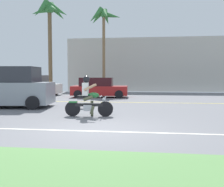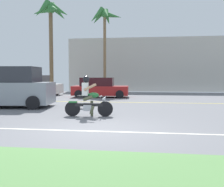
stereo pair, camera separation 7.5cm
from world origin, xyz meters
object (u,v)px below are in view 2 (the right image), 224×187
(suv_nearby, at_px, (8,88))
(palm_tree_0, at_px, (104,21))
(motorcyclist, at_px, (88,99))
(parked_car_1, at_px, (99,88))
(parked_car_0, at_px, (34,86))
(palm_tree_1, at_px, (51,16))

(suv_nearby, bearing_deg, palm_tree_0, 74.49)
(suv_nearby, height_order, palm_tree_0, palm_tree_0)
(motorcyclist, relative_size, parked_car_1, 0.45)
(parked_car_1, height_order, palm_tree_0, palm_tree_0)
(parked_car_0, height_order, palm_tree_1, palm_tree_1)
(motorcyclist, relative_size, palm_tree_1, 0.23)
(suv_nearby, relative_size, palm_tree_1, 0.58)
(suv_nearby, xyz_separation_m, palm_tree_1, (-1.38, 9.81, 5.70))
(parked_car_1, relative_size, palm_tree_0, 0.54)
(motorcyclist, bearing_deg, parked_car_1, 97.85)
(palm_tree_0, height_order, palm_tree_1, palm_tree_1)
(parked_car_0, distance_m, palm_tree_1, 6.26)
(palm_tree_1, bearing_deg, motorcyclist, -63.67)
(palm_tree_1, bearing_deg, parked_car_1, -33.44)
(suv_nearby, bearing_deg, palm_tree_1, 98.00)
(motorcyclist, distance_m, parked_car_1, 9.14)
(suv_nearby, height_order, parked_car_0, suv_nearby)
(parked_car_1, xyz_separation_m, palm_tree_1, (-4.80, 3.17, 5.99))
(motorcyclist, height_order, palm_tree_0, palm_tree_0)
(suv_nearby, distance_m, palm_tree_1, 11.43)
(parked_car_1, height_order, palm_tree_1, palm_tree_1)
(palm_tree_0, relative_size, palm_tree_1, 0.95)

